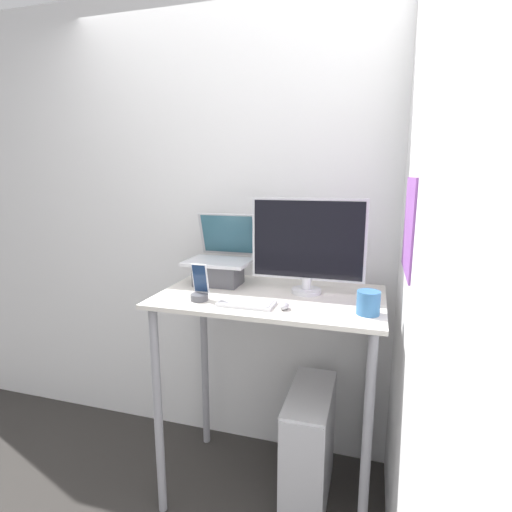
{
  "coord_description": "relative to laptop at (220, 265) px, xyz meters",
  "views": [
    {
      "loc": [
        0.45,
        -1.43,
        1.61
      ],
      "look_at": [
        -0.07,
        0.32,
        1.24
      ],
      "focal_mm": 28.0,
      "sensor_mm": 36.0,
      "label": 1
    }
  ],
  "objects": [
    {
      "name": "wall_back",
      "position": [
        0.3,
        0.29,
        0.14
      ],
      "size": [
        6.0,
        0.05,
        2.6
      ],
      "color": "silver",
      "rests_on": "ground_plane"
    },
    {
      "name": "wall_side_right",
      "position": [
        0.9,
        -0.44,
        0.14
      ],
      "size": [
        0.06,
        6.0,
        2.6
      ],
      "color": "silver",
      "rests_on": "ground_plane"
    },
    {
      "name": "desk",
      "position": [
        0.3,
        -0.12,
        -0.29
      ],
      "size": [
        1.04,
        0.64,
        1.06
      ],
      "color": "beige",
      "rests_on": "ground_plane"
    },
    {
      "name": "laptop",
      "position": [
        0.0,
        0.0,
        0.0
      ],
      "size": [
        0.32,
        0.3,
        0.35
      ],
      "color": "#4C4C51",
      "rests_on": "desk"
    },
    {
      "name": "monitor",
      "position": [
        0.46,
        -0.04,
        0.14
      ],
      "size": [
        0.53,
        0.14,
        0.45
      ],
      "color": "silver",
      "rests_on": "desk"
    },
    {
      "name": "keyboard",
      "position": [
        0.24,
        -0.3,
        -0.09
      ],
      "size": [
        0.24,
        0.13,
        0.02
      ],
      "color": "silver",
      "rests_on": "desk"
    },
    {
      "name": "mouse",
      "position": [
        0.41,
        -0.31,
        -0.08
      ],
      "size": [
        0.04,
        0.06,
        0.03
      ],
      "color": "#99999E",
      "rests_on": "desk"
    },
    {
      "name": "cell_phone",
      "position": [
        0.02,
        -0.29,
        -0.05
      ],
      "size": [
        0.08,
        0.08,
        0.17
      ],
      "color": "#4C4C51",
      "rests_on": "desk"
    },
    {
      "name": "computer_tower",
      "position": [
        0.5,
        -0.1,
        -0.87
      ],
      "size": [
        0.2,
        0.5,
        0.58
      ],
      "color": "silver",
      "rests_on": "ground_plane"
    },
    {
      "name": "mug",
      "position": [
        0.74,
        -0.27,
        -0.05
      ],
      "size": [
        0.09,
        0.09,
        0.1
      ],
      "color": "#336699",
      "rests_on": "desk"
    }
  ]
}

